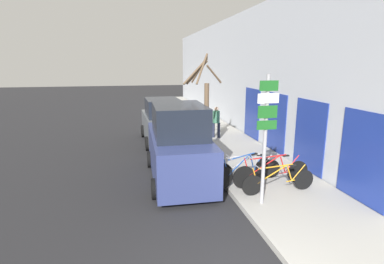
% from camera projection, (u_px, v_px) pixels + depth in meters
% --- Properties ---
extents(ground_plane, '(80.00, 80.00, 0.00)m').
position_uv_depth(ground_plane, '(167.00, 140.00, 15.36)').
color(ground_plane, black).
extents(sidewalk_curb, '(3.20, 32.00, 0.15)m').
position_uv_depth(sidewalk_curb, '(203.00, 125.00, 18.54)').
color(sidewalk_curb, '#9E9B93').
rests_on(sidewalk_curb, ground).
extents(building_facade, '(0.23, 32.00, 6.50)m').
position_uv_depth(building_facade, '(231.00, 74.00, 18.10)').
color(building_facade, '#B2B7C1').
rests_on(building_facade, ground).
extents(signpost, '(0.56, 0.12, 3.41)m').
position_uv_depth(signpost, '(266.00, 133.00, 7.62)').
color(signpost, '#939399').
rests_on(signpost, sidewalk_curb).
extents(bicycle_0, '(2.28, 0.44, 0.84)m').
position_uv_depth(bicycle_0, '(279.00, 180.00, 8.64)').
color(bicycle_0, black).
rests_on(bicycle_0, sidewalk_curb).
extents(bicycle_1, '(2.54, 0.44, 0.96)m').
position_uv_depth(bicycle_1, '(271.00, 173.00, 9.15)').
color(bicycle_1, black).
rests_on(bicycle_1, sidewalk_curb).
extents(bicycle_2, '(2.16, 0.88, 0.94)m').
position_uv_depth(bicycle_2, '(244.00, 171.00, 9.31)').
color(bicycle_2, black).
rests_on(bicycle_2, sidewalk_curb).
extents(bicycle_3, '(2.26, 0.44, 0.85)m').
position_uv_depth(bicycle_3, '(247.00, 169.00, 9.59)').
color(bicycle_3, black).
rests_on(bicycle_3, sidewalk_curb).
extents(parked_car_0, '(2.07, 4.51, 2.55)m').
position_uv_depth(parked_car_0, '(179.00, 147.00, 9.86)').
color(parked_car_0, navy).
rests_on(parked_car_0, ground).
extents(parked_car_1, '(2.02, 4.25, 2.17)m').
position_uv_depth(parked_car_1, '(163.00, 123.00, 14.66)').
color(parked_car_1, '#51565B').
rests_on(parked_car_1, ground).
extents(pedestrian_near, '(0.40, 0.35, 1.57)m').
position_uv_depth(pedestrian_near, '(216.00, 120.00, 15.03)').
color(pedestrian_near, '#1E2338').
rests_on(pedestrian_near, sidewalk_curb).
extents(street_tree, '(1.79, 1.31, 4.06)m').
position_uv_depth(street_tree, '(205.00, 106.00, 12.28)').
color(street_tree, brown).
rests_on(street_tree, sidewalk_curb).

